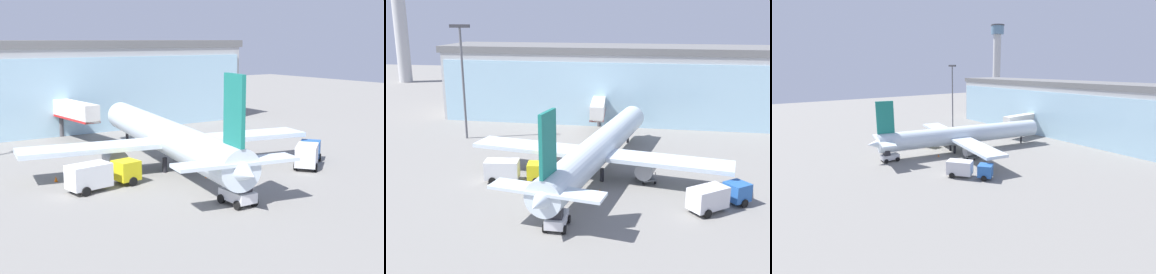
# 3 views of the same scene
# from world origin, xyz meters

# --- Properties ---
(ground) EXTENTS (240.00, 240.00, 0.00)m
(ground) POSITION_xyz_m (0.00, 0.00, 0.00)
(ground) COLOR gray
(terminal_building) EXTENTS (64.23, 14.88, 13.86)m
(terminal_building) POSITION_xyz_m (-0.00, 38.83, 6.93)
(terminal_building) COLOR #ABABAB
(terminal_building) RESTS_ON ground
(jet_bridge) EXTENTS (3.04, 11.49, 5.50)m
(jet_bridge) POSITION_xyz_m (-1.41, 27.93, 4.12)
(jet_bridge) COLOR silver
(jet_bridge) RESTS_ON ground
(control_tower) EXTENTS (6.68, 6.68, 37.85)m
(control_tower) POSITION_xyz_m (-64.51, 76.90, 21.97)
(control_tower) COLOR #B2B2B2
(control_tower) RESTS_ON ground
(apron_light_mast) EXTENTS (3.20, 0.40, 18.02)m
(apron_light_mast) POSITION_xyz_m (-22.04, 20.66, 10.74)
(apron_light_mast) COLOR #59595E
(apron_light_mast) RESTS_ON ground
(airplane) EXTENTS (32.50, 39.01, 11.30)m
(airplane) POSITION_xyz_m (1.11, 7.07, 3.39)
(airplane) COLOR silver
(airplane) RESTS_ON ground
(catering_truck) EXTENTS (7.53, 3.29, 2.65)m
(catering_truck) POSITION_xyz_m (-8.71, 2.99, 1.47)
(catering_truck) COLOR yellow
(catering_truck) RESTS_ON ground
(fuel_truck) EXTENTS (7.09, 6.25, 2.65)m
(fuel_truck) POSITION_xyz_m (14.45, -1.33, 1.47)
(fuel_truck) COLOR #2659A5
(fuel_truck) RESTS_ON ground
(baggage_cart) EXTENTS (2.58, 3.21, 1.50)m
(baggage_cart) POSITION_xyz_m (7.05, 5.59, 0.50)
(baggage_cart) COLOR slate
(baggage_cart) RESTS_ON ground
(pushback_tug) EXTENTS (2.16, 3.20, 2.30)m
(pushback_tug) POSITION_xyz_m (-1.09, -8.16, 0.97)
(pushback_tug) COLOR silver
(pushback_tug) RESTS_ON ground
(safety_cone_nose) EXTENTS (0.36, 0.36, 0.55)m
(safety_cone_nose) POSITION_xyz_m (2.01, 0.81, 0.28)
(safety_cone_nose) COLOR orange
(safety_cone_nose) RESTS_ON ground
(safety_cone_wingtip) EXTENTS (0.36, 0.36, 0.55)m
(safety_cone_wingtip) POSITION_xyz_m (-11.37, 8.08, 0.28)
(safety_cone_wingtip) COLOR orange
(safety_cone_wingtip) RESTS_ON ground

